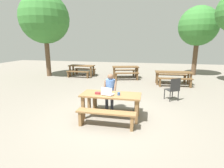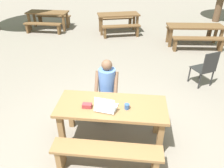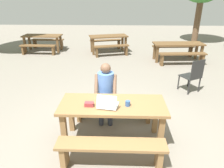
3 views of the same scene
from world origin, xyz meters
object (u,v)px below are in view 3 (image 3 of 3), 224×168
laptop (108,104)px  picnic_table_mid (108,39)px  small_pouch (89,104)px  picnic_table_rear (42,38)px  picnic_table_front (113,110)px  picnic_table_distant (178,46)px  coffee_mug (128,103)px  person_seated (106,89)px  plastic_chair (193,75)px

laptop → picnic_table_mid: 6.25m
small_pouch → picnic_table_rear: 7.09m
picnic_table_front → laptop: (-0.08, -0.11, 0.18)m
laptop → picnic_table_distant: laptop is taller
picnic_table_distant → coffee_mug: bearing=-117.0°
person_seated → laptop: bearing=-83.8°
small_pouch → plastic_chair: (2.44, 2.20, -0.31)m
coffee_mug → picnic_table_rear: (-3.67, 6.37, -0.19)m
picnic_table_front → coffee_mug: size_ratio=19.95×
laptop → small_pouch: (-0.31, 0.01, -0.02)m
coffee_mug → picnic_table_rear: size_ratio=0.05×
plastic_chair → picnic_table_rear: plastic_chair is taller
laptop → person_seated: person_seated is taller
picnic_table_front → person_seated: (-0.16, 0.61, 0.10)m
person_seated → picnic_table_mid: bearing=92.4°
coffee_mug → small_pouch: bearing=-177.2°
picnic_table_rear → picnic_table_distant: picnic_table_rear is taller
small_pouch → picnic_table_mid: size_ratio=0.08×
picnic_table_front → person_seated: 0.64m
picnic_table_front → picnic_table_mid: picnic_table_mid is taller
picnic_table_front → picnic_table_rear: picnic_table_front is taller
small_pouch → coffee_mug: 0.64m
picnic_table_mid → picnic_table_front: bearing=-101.8°
small_pouch → plastic_chair: 3.30m
small_pouch → coffee_mug: bearing=2.8°
picnic_table_front → small_pouch: (-0.38, -0.10, 0.16)m
person_seated → picnic_table_distant: bearing=59.7°
laptop → picnic_table_rear: 7.24m
laptop → plastic_chair: size_ratio=0.40×
small_pouch → picnic_table_distant: small_pouch is taller
laptop → picnic_table_mid: size_ratio=0.21×
picnic_table_front → small_pouch: size_ratio=12.26×
small_pouch → picnic_table_distant: size_ratio=0.07×
picnic_table_mid → picnic_table_distant: 3.01m
coffee_mug → person_seated: person_seated is taller
laptop → plastic_chair: laptop is taller
coffee_mug → plastic_chair: plastic_chair is taller
picnic_table_rear → plastic_chair: bearing=-36.2°
small_pouch → picnic_table_mid: small_pouch is taller
plastic_chair → picnic_table_distant: 2.90m
plastic_chair → picnic_table_mid: 4.71m
picnic_table_front → picnic_table_mid: (-0.39, 6.13, -0.00)m
picnic_table_front → picnic_table_rear: bearing=118.5°
laptop → plastic_chair: bearing=-124.1°
picnic_table_front → person_seated: size_ratio=1.43×
picnic_table_front → coffee_mug: (0.25, -0.07, 0.17)m
coffee_mug → picnic_table_distant: coffee_mug is taller
laptop → picnic_table_mid: bearing=-77.4°
coffee_mug → person_seated: bearing=120.8°
laptop → person_seated: (-0.08, 0.73, -0.08)m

